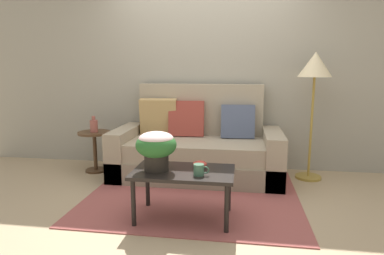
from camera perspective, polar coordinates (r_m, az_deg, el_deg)
ground_plane at (r=3.51m, az=-0.16°, el=-12.47°), size 14.00×14.00×0.00m
wall_back at (r=4.56m, az=2.43°, el=11.39°), size 6.40×0.12×2.89m
area_rug at (r=3.67m, az=0.29°, el=-11.31°), size 2.21×1.93×0.01m
couch at (r=4.20m, az=0.92°, el=-3.65°), size 2.05×0.94×1.14m
coffee_table at (r=2.98m, az=-1.47°, el=-8.31°), size 0.89×0.53×0.46m
side_table at (r=4.54m, az=-16.36°, el=-2.73°), size 0.42×0.42×0.53m
floor_lamp at (r=4.21m, az=20.32°, el=8.77°), size 0.39×0.39×1.54m
potted_plant at (r=2.93m, az=-6.17°, el=-3.17°), size 0.36×0.36×0.35m
coffee_mug at (r=2.82m, az=1.24°, el=-7.26°), size 0.13×0.09×0.10m
snack_bowl at (r=3.03m, az=1.36°, el=-6.31°), size 0.13×0.13×0.07m
table_vase at (r=4.47m, az=-16.50°, el=0.33°), size 0.10×0.10×0.21m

